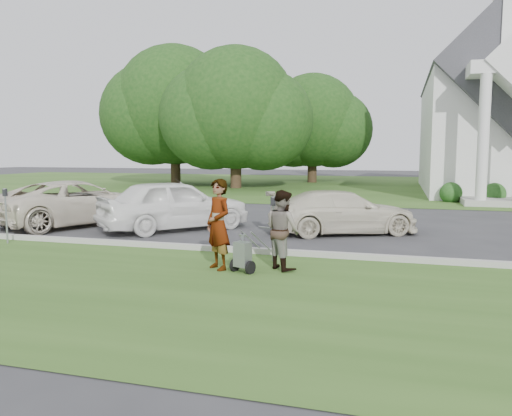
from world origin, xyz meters
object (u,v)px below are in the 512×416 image
at_px(church, 504,96).
at_px(parking_meter_far, 6,209).
at_px(tree_far, 174,111).
at_px(person_left, 218,225).
at_px(car_c, 343,212).
at_px(person_right, 283,230).
at_px(tree_left, 235,114).
at_px(striping_cart, 243,255).
at_px(parking_meter_near, 273,221).
at_px(car_b, 175,204).
at_px(tree_back, 313,125).
at_px(car_a, 78,203).

relative_size(church, parking_meter_far, 15.84).
relative_size(tree_far, person_left, 6.05).
bearing_deg(car_c, person_right, 147.07).
bearing_deg(tree_left, church, 3.79).
bearing_deg(person_left, striping_cart, 23.30).
relative_size(person_left, parking_meter_near, 1.28).
relative_size(parking_meter_near, car_b, 0.31).
relative_size(tree_back, parking_meter_near, 6.39).
bearing_deg(parking_meter_far, church, 54.92).
height_order(parking_meter_far, car_a, car_a).
bearing_deg(car_c, car_b, 73.07).
relative_size(church, person_right, 14.26).
relative_size(tree_left, car_a, 1.93).
relative_size(person_right, car_c, 0.37).
distance_m(church, parking_meter_far, 28.72).
bearing_deg(car_b, parking_meter_near, 179.94).
bearing_deg(striping_cart, tree_left, 128.80).
distance_m(tree_far, car_c, 26.26).
bearing_deg(person_left, car_a, -178.50).
bearing_deg(striping_cart, person_left, -173.33).
distance_m(tree_back, striping_cart, 31.93).
relative_size(tree_far, car_b, 2.41).
relative_size(striping_cart, car_c, 0.22).
bearing_deg(church, striping_cart, -110.30).
distance_m(parking_meter_near, car_a, 8.80).
xyz_separation_m(tree_left, car_c, (9.36, -17.70, -4.45)).
bearing_deg(striping_cart, car_b, 148.15).
bearing_deg(parking_meter_near, person_left, -131.38).
bearing_deg(parking_meter_near, person_right, -60.21).
bearing_deg(church, parking_meter_far, -125.08).
xyz_separation_m(person_right, car_c, (0.70, 5.15, -0.18)).
distance_m(parking_meter_far, car_c, 9.63).
xyz_separation_m(church, car_a, (-16.63, -19.46, -5.17)).
height_order(person_left, car_b, person_left).
relative_size(tree_far, car_a, 2.11).
height_order(person_left, person_right, person_left).
bearing_deg(tree_left, tree_back, 63.43).
relative_size(tree_left, tree_far, 0.91).
relative_size(tree_left, parking_meter_far, 6.98).
height_order(car_a, car_b, car_b).
height_order(church, parking_meter_near, church).
bearing_deg(parking_meter_near, striping_cart, -106.05).
bearing_deg(parking_meter_near, car_c, 76.54).
xyz_separation_m(striping_cart, car_b, (-3.86, 4.93, 0.44)).
height_order(striping_cart, person_left, person_left).
bearing_deg(church, car_b, -123.44).
distance_m(person_right, car_b, 6.34).
xyz_separation_m(tree_left, person_right, (8.66, -22.85, -4.26)).
height_order(striping_cart, car_a, car_a).
relative_size(car_a, car_b, 1.14).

